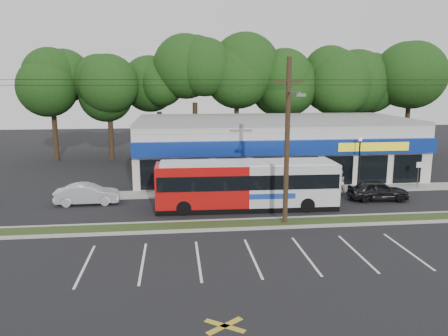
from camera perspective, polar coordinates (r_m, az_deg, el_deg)
ground at (r=25.84m, az=1.98°, el=-8.22°), size 120.00×120.00×0.00m
grass_strip at (r=26.75m, az=1.66°, el=-7.39°), size 40.00×1.60×0.12m
curb_south at (r=25.95m, az=1.93°, el=-7.96°), size 40.00×0.25×0.14m
curb_north at (r=27.55m, az=1.41°, el=-6.81°), size 40.00×0.25×0.14m
sidewalk at (r=35.26m, az=7.89°, el=-2.94°), size 32.00×2.20×0.10m
strip_mall at (r=41.47m, az=6.30°, el=2.88°), size 25.00×12.55×5.30m
utility_pole at (r=26.05m, az=7.94°, el=4.09°), size 50.00×2.77×10.00m
lamp_post at (r=36.49m, az=17.24°, el=1.34°), size 0.30×0.30×4.25m
sign_post at (r=38.76m, az=24.07°, el=-0.26°), size 0.45×0.10×2.23m
tree_line at (r=50.69m, az=2.20°, el=10.96°), size 46.76×6.76×11.83m
metrobus at (r=29.80m, az=3.01°, el=-2.07°), size 12.41×2.92×3.32m
car_dark at (r=34.09m, az=19.47°, el=-2.78°), size 4.46×2.05×1.48m
car_silver at (r=32.63m, az=-17.42°, el=-3.26°), size 4.52×1.72×1.47m
pedestrian_a at (r=34.55m, az=7.85°, el=-1.85°), size 0.74×0.62×1.72m
pedestrian_b at (r=34.99m, az=14.85°, el=-1.81°), size 0.96×0.77×1.89m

